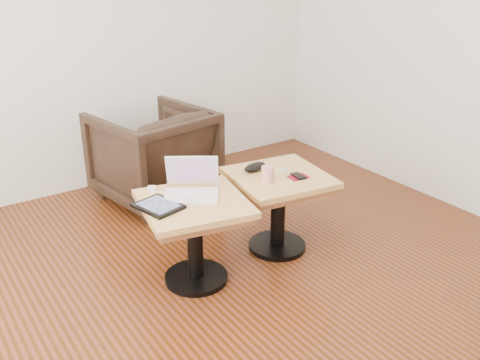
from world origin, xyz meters
TOP-DOWN VIEW (x-y plane):
  - room_shell at (0.00, 0.00)m, footprint 4.52×4.52m
  - side_table_left at (0.12, 0.56)m, footprint 0.67×0.67m
  - side_table_right at (0.74, 0.59)m, footprint 0.64×0.64m
  - laptop at (0.16, 0.64)m, footprint 0.40×0.39m
  - tablet at (-0.08, 0.59)m, footprint 0.24×0.28m
  - charging_adapter at (-0.01, 0.82)m, footprint 0.06×0.06m
  - glasses_case at (0.66, 0.73)m, footprint 0.18×0.09m
  - striped_cup at (0.62, 0.55)m, footprint 0.10×0.10m
  - earbuds_tangle at (0.80, 0.63)m, footprint 0.07×0.05m
  - phone_on_sleeve at (0.82, 0.49)m, footprint 0.12×0.11m
  - armchair at (0.43, 1.74)m, footprint 0.89×0.91m

SIDE VIEW (x-z plane):
  - armchair at x=0.43m, z-range 0.00..0.72m
  - side_table_left at x=0.12m, z-range 0.13..0.65m
  - side_table_right at x=0.74m, z-range 0.13..0.65m
  - earbuds_tangle at x=0.80m, z-range 0.52..0.53m
  - phone_on_sleeve at x=0.82m, z-range 0.52..0.53m
  - tablet at x=-0.08m, z-range 0.52..0.53m
  - charging_adapter at x=-0.01m, z-range 0.52..0.54m
  - glasses_case at x=0.66m, z-range 0.52..0.57m
  - laptop at x=0.16m, z-range 0.45..0.66m
  - striped_cup at x=0.62m, z-range 0.52..0.61m
  - room_shell at x=0.00m, z-range 0.00..2.71m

